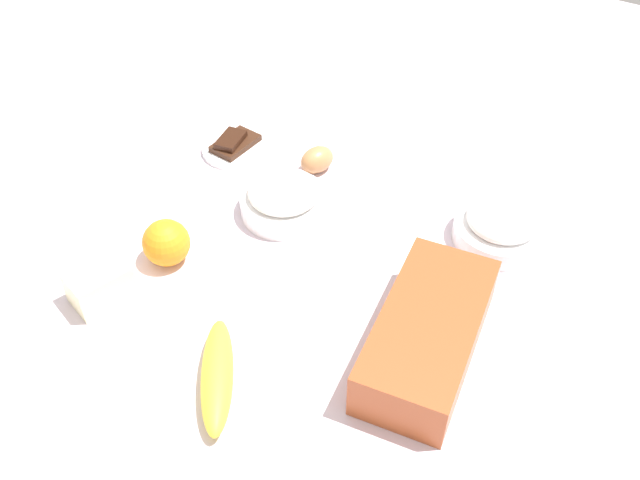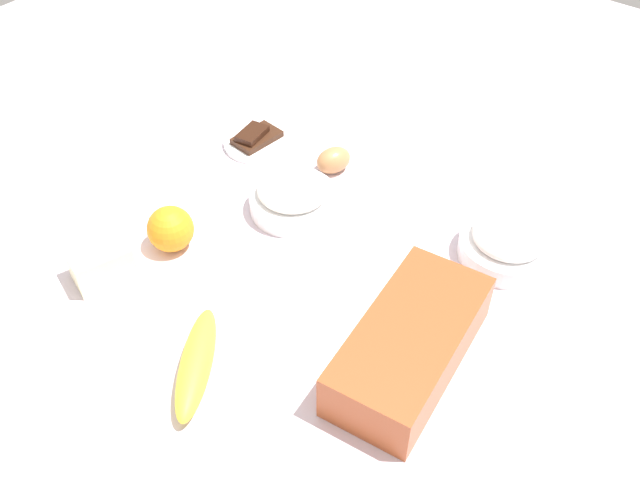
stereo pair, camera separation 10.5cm
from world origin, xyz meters
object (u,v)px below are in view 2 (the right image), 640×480
flour_bowl (293,196)px  banana (196,363)px  chocolate_plate (257,140)px  sugar_bowl (508,243)px  loaf_pan (410,344)px  egg_near_butter (334,160)px  orange_fruit (170,229)px  butter_block (101,263)px

flour_bowl → banana: size_ratio=0.80×
flour_bowl → chocolate_plate: size_ratio=1.17×
chocolate_plate → flour_bowl: bearing=60.5°
sugar_bowl → loaf_pan: bearing=-1.4°
flour_bowl → egg_near_butter: size_ratio=2.27×
orange_fruit → egg_near_butter: orange_fruit is taller
flour_bowl → sugar_bowl: size_ratio=0.99×
sugar_bowl → chocolate_plate: (0.02, -0.52, -0.02)m
egg_near_butter → orange_fruit: bearing=-14.6°
orange_fruit → egg_near_butter: 0.33m
loaf_pan → orange_fruit: size_ratio=3.88×
banana → chocolate_plate: banana is taller
chocolate_plate → loaf_pan: bearing=63.9°
flour_bowl → sugar_bowl: 0.37m
loaf_pan → sugar_bowl: size_ratio=1.91×
flour_bowl → orange_fruit: bearing=-26.3°
loaf_pan → butter_block: (0.16, -0.47, -0.01)m
egg_near_butter → sugar_bowl: bearing=89.4°
sugar_bowl → egg_near_butter: size_ratio=2.30×
sugar_bowl → flour_bowl: bearing=-70.0°
sugar_bowl → banana: (0.47, -0.23, -0.01)m
loaf_pan → sugar_bowl: loaf_pan is taller
loaf_pan → banana: bearing=-55.8°
sugar_bowl → banana: sugar_bowl is taller
flour_bowl → chocolate_plate: flour_bowl is taller
butter_block → egg_near_butter: 0.45m
loaf_pan → flour_bowl: loaf_pan is taller
flour_bowl → banana: (0.35, 0.12, -0.01)m
chocolate_plate → sugar_bowl: bearing=92.7°
loaf_pan → egg_near_butter: 0.45m
sugar_bowl → chocolate_plate: bearing=-87.3°
loaf_pan → orange_fruit: 0.43m
butter_block → egg_near_butter: butter_block is taller
butter_block → sugar_bowl: bearing=132.6°
butter_block → chocolate_plate: butter_block is taller
loaf_pan → flour_bowl: bearing=-121.6°
sugar_bowl → egg_near_butter: sugar_bowl is taller
sugar_bowl → chocolate_plate: size_ratio=1.18×
butter_block → chocolate_plate: (-0.41, -0.05, -0.02)m
banana → butter_block: size_ratio=2.11×
egg_near_butter → flour_bowl: bearing=5.3°
loaf_pan → egg_near_butter: bearing=-136.2°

